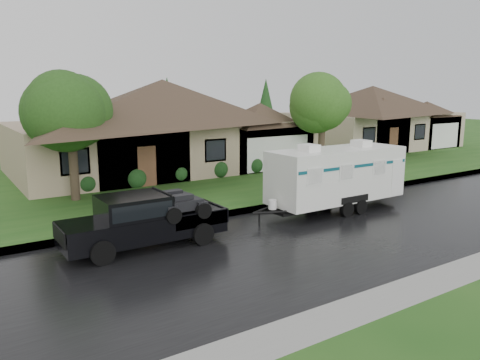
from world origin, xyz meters
TOP-DOWN VIEW (x-y plane):
  - ground at (0.00, 0.00)m, footprint 140.00×140.00m
  - road at (0.00, -2.00)m, footprint 140.00×8.00m
  - curb at (0.00, 2.25)m, footprint 140.00×0.50m
  - lawn at (0.00, 15.00)m, footprint 140.00×26.00m
  - house_main at (2.29, 13.84)m, footprint 19.44×10.80m
  - house_neighbor at (22.27, 14.34)m, footprint 15.12×9.72m
  - tree_left_green at (-5.18, 7.93)m, footprint 3.54×3.54m
  - tree_right_green at (9.62, 7.56)m, footprint 3.60×3.60m
  - shrub_row at (2.00, 9.30)m, footprint 13.60×1.00m
  - pickup_truck at (-4.95, 0.44)m, footprint 5.33×2.03m
  - travel_trailer at (3.85, 0.44)m, footprint 6.57×2.31m

SIDE VIEW (x-z plane):
  - ground at x=0.00m, z-range 0.00..0.00m
  - road at x=0.00m, z-range 0.00..0.01m
  - curb at x=0.00m, z-range 0.00..0.15m
  - lawn at x=0.00m, z-range 0.00..0.15m
  - shrub_row at x=2.00m, z-range 0.15..1.15m
  - pickup_truck at x=-4.95m, z-range 0.06..1.84m
  - travel_trailer at x=3.85m, z-range 0.09..3.04m
  - house_neighbor at x=22.27m, z-range 0.10..6.55m
  - house_main at x=2.29m, z-range 0.14..7.04m
  - tree_left_green at x=-5.18m, z-range 1.28..7.15m
  - tree_right_green at x=9.62m, z-range 1.30..7.26m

